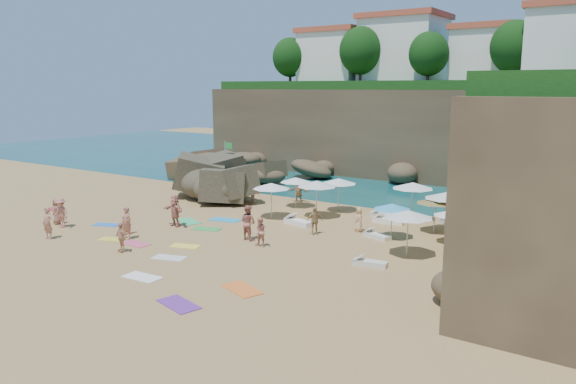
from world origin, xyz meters
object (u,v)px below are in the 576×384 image
Objects in this scene: flag_pole at (227,160)px; person_stand_5 at (299,191)px; person_stand_3 at (314,221)px; person_stand_0 at (48,223)px; person_stand_1 at (248,222)px; parasol_0 at (317,184)px; rock_outcrop at (203,197)px; parasol_2 at (446,195)px; person_stand_4 at (359,219)px; parasol_1 at (339,181)px; person_stand_2 at (253,189)px; lounger_0 at (384,215)px; person_stand_6 at (127,221)px.

person_stand_5 is (6.62, 0.20, -1.80)m from flag_pole.
person_stand_3 is (12.34, -6.92, -1.81)m from flag_pole.
flag_pole is 16.15m from person_stand_0.
person_stand_0 is 0.93× the size of person_stand_1.
person_stand_1 reaches higher than person_stand_3.
parasol_0 is 15.99m from person_stand_0.
rock_outcrop is 3.10× the size of parasol_2.
person_stand_1 reaches higher than person_stand_4.
parasol_1 is 0.97× the size of parasol_2.
person_stand_5 is (-5.73, 7.12, 0.01)m from person_stand_3.
parasol_1 is at bearing -32.75° from person_stand_5.
person_stand_2 is at bearing 71.63° from person_stand_0.
lounger_0 is (14.21, 1.61, 0.14)m from rock_outcrop.
rock_outcrop is 3.59m from flag_pole.
parasol_1 is 13.97m from person_stand_6.
parasol_2 reaches higher than person_stand_1.
person_stand_3 is at bearing -67.66° from person_stand_5.
person_stand_6 reaches higher than lounger_0.
parasol_0 reaches higher than rock_outcrop.
person_stand_0 is at bearing -141.87° from parasol_2.
flag_pole reaches higher than person_stand_0.
parasol_2 is (7.73, -1.27, 0.08)m from parasol_1.
person_stand_5 is at bearing -66.55° from person_stand_1.
rock_outcrop is 7.51m from person_stand_5.
person_stand_4 is (3.89, -1.67, -1.48)m from parasol_0.
parasol_1 is at bearing -5.17° from flag_pole.
person_stand_3 is at bearing -87.65° from person_stand_4.
rock_outcrop is at bearing 26.14° from person_stand_2.
person_stand_5 reaches higher than person_stand_6.
person_stand_6 is (-7.09, -11.96, -1.31)m from parasol_1.
person_stand_4 is (14.16, -4.96, -1.88)m from flag_pole.
rock_outcrop is 12.77m from person_stand_1.
parasol_1 reaches higher than rock_outcrop.
parasol_1 is at bearing 57.72° from person_stand_3.
lounger_0 is 4.19m from person_stand_4.
flag_pole is 6.86m from person_stand_5.
person_stand_2 reaches higher than person_stand_0.
person_stand_2 is (-10.01, -0.74, 0.78)m from lounger_0.
parasol_1 is 9.07m from person_stand_1.
person_stand_5 reaches higher than person_stand_4.
person_stand_3 reaches higher than rock_outcrop.
person_stand_2 is at bearing 162.40° from lounger_0.
person_stand_2 is at bearing -164.05° from person_stand_5.
flag_pole is 2.57× the size of person_stand_3.
flag_pole reaches higher than person_stand_5.
flag_pole reaches higher than person_stand_6.
flag_pole is 2.81× the size of person_stand_4.
person_stand_4 is 0.95× the size of person_stand_6.
person_stand_3 is 1.09× the size of person_stand_4.
person_stand_1 is (9.91, -9.94, -1.64)m from flag_pole.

